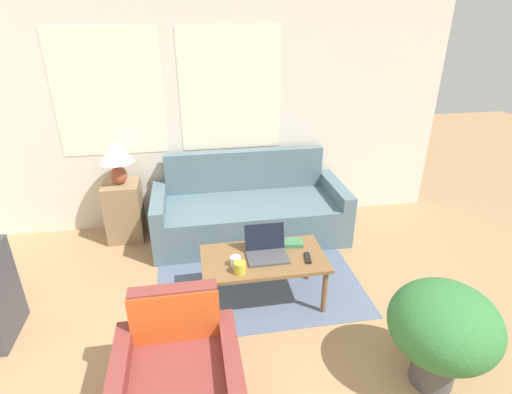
{
  "coord_description": "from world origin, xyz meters",
  "views": [
    {
      "loc": [
        0.08,
        -0.94,
        2.33
      ],
      "look_at": [
        0.66,
        2.38,
        0.75
      ],
      "focal_mm": 28.0,
      "sensor_mm": 36.0,
      "label": 1
    }
  ],
  "objects_px": {
    "table_lamp": "(116,155)",
    "armchair": "(179,390)",
    "coffee_table": "(264,262)",
    "book_red": "(293,243)",
    "couch": "(249,212)",
    "cup_navy": "(236,261)",
    "cup_yellow": "(240,268)",
    "potted_plant": "(443,328)",
    "laptop": "(266,250)",
    "tv_remote": "(308,258)"
  },
  "relations": [
    {
      "from": "cup_yellow",
      "to": "table_lamp",
      "type": "bearing_deg",
      "value": 125.46
    },
    {
      "from": "table_lamp",
      "to": "couch",
      "type": "bearing_deg",
      "value": -6.43
    },
    {
      "from": "coffee_table",
      "to": "cup_yellow",
      "type": "height_order",
      "value": "cup_yellow"
    },
    {
      "from": "cup_navy",
      "to": "cup_yellow",
      "type": "xyz_separation_m",
      "value": [
        0.02,
        -0.11,
        0.01
      ]
    },
    {
      "from": "cup_yellow",
      "to": "book_red",
      "type": "height_order",
      "value": "cup_yellow"
    },
    {
      "from": "tv_remote",
      "to": "couch",
      "type": "bearing_deg",
      "value": 103.09
    },
    {
      "from": "tv_remote",
      "to": "laptop",
      "type": "bearing_deg",
      "value": 160.43
    },
    {
      "from": "table_lamp",
      "to": "armchair",
      "type": "bearing_deg",
      "value": -75.87
    },
    {
      "from": "potted_plant",
      "to": "cup_navy",
      "type": "bearing_deg",
      "value": 142.09
    },
    {
      "from": "coffee_table",
      "to": "book_red",
      "type": "bearing_deg",
      "value": 26.78
    },
    {
      "from": "laptop",
      "to": "couch",
      "type": "bearing_deg",
      "value": 88.31
    },
    {
      "from": "couch",
      "to": "cup_yellow",
      "type": "bearing_deg",
      "value": -101.94
    },
    {
      "from": "table_lamp",
      "to": "cup_yellow",
      "type": "relative_size",
      "value": 4.93
    },
    {
      "from": "armchair",
      "to": "cup_navy",
      "type": "height_order",
      "value": "armchair"
    },
    {
      "from": "book_red",
      "to": "potted_plant",
      "type": "height_order",
      "value": "potted_plant"
    },
    {
      "from": "cup_yellow",
      "to": "potted_plant",
      "type": "xyz_separation_m",
      "value": [
        1.21,
        -0.85,
        -0.02
      ]
    },
    {
      "from": "table_lamp",
      "to": "coffee_table",
      "type": "bearing_deg",
      "value": -45.62
    },
    {
      "from": "armchair",
      "to": "book_red",
      "type": "bearing_deg",
      "value": 49.36
    },
    {
      "from": "book_red",
      "to": "potted_plant",
      "type": "relative_size",
      "value": 0.24
    },
    {
      "from": "laptop",
      "to": "coffee_table",
      "type": "bearing_deg",
      "value": -136.27
    },
    {
      "from": "armchair",
      "to": "tv_remote",
      "type": "xyz_separation_m",
      "value": [
        1.07,
        0.94,
        0.21
      ]
    },
    {
      "from": "couch",
      "to": "laptop",
      "type": "relative_size",
      "value": 6.14
    },
    {
      "from": "potted_plant",
      "to": "cup_yellow",
      "type": "bearing_deg",
      "value": 144.87
    },
    {
      "from": "table_lamp",
      "to": "book_red",
      "type": "relative_size",
      "value": 2.58
    },
    {
      "from": "laptop",
      "to": "potted_plant",
      "type": "xyz_separation_m",
      "value": [
        0.95,
        -1.06,
        -0.03
      ]
    },
    {
      "from": "couch",
      "to": "cup_navy",
      "type": "height_order",
      "value": "couch"
    },
    {
      "from": "coffee_table",
      "to": "cup_navy",
      "type": "xyz_separation_m",
      "value": [
        -0.25,
        -0.08,
        0.09
      ]
    },
    {
      "from": "couch",
      "to": "coffee_table",
      "type": "height_order",
      "value": "couch"
    },
    {
      "from": "laptop",
      "to": "armchair",
      "type": "bearing_deg",
      "value": -125.16
    },
    {
      "from": "cup_navy",
      "to": "potted_plant",
      "type": "height_order",
      "value": "potted_plant"
    },
    {
      "from": "cup_navy",
      "to": "cup_yellow",
      "type": "height_order",
      "value": "cup_yellow"
    },
    {
      "from": "tv_remote",
      "to": "table_lamp",
      "type": "bearing_deg",
      "value": 139.44
    },
    {
      "from": "armchair",
      "to": "potted_plant",
      "type": "distance_m",
      "value": 1.71
    },
    {
      "from": "table_lamp",
      "to": "cup_navy",
      "type": "bearing_deg",
      "value": -53.06
    },
    {
      "from": "book_red",
      "to": "armchair",
      "type": "bearing_deg",
      "value": -130.64
    },
    {
      "from": "laptop",
      "to": "table_lamp",
      "type": "bearing_deg",
      "value": 135.59
    },
    {
      "from": "cup_navy",
      "to": "tv_remote",
      "type": "xyz_separation_m",
      "value": [
        0.6,
        -0.01,
        -0.03
      ]
    },
    {
      "from": "potted_plant",
      "to": "table_lamp",
      "type": "bearing_deg",
      "value": 134.03
    },
    {
      "from": "couch",
      "to": "cup_navy",
      "type": "xyz_separation_m",
      "value": [
        -0.31,
        -1.26,
        0.22
      ]
    },
    {
      "from": "cup_yellow",
      "to": "cup_navy",
      "type": "bearing_deg",
      "value": 100.36
    },
    {
      "from": "potted_plant",
      "to": "couch",
      "type": "bearing_deg",
      "value": 112.55
    },
    {
      "from": "cup_navy",
      "to": "table_lamp",
      "type": "bearing_deg",
      "value": 126.94
    },
    {
      "from": "armchair",
      "to": "book_red",
      "type": "relative_size",
      "value": 4.34
    },
    {
      "from": "coffee_table",
      "to": "armchair",
      "type": "bearing_deg",
      "value": -124.82
    },
    {
      "from": "cup_navy",
      "to": "cup_yellow",
      "type": "relative_size",
      "value": 0.9
    },
    {
      "from": "cup_yellow",
      "to": "couch",
      "type": "bearing_deg",
      "value": 78.06
    },
    {
      "from": "couch",
      "to": "potted_plant",
      "type": "relative_size",
      "value": 2.73
    },
    {
      "from": "coffee_table",
      "to": "tv_remote",
      "type": "xyz_separation_m",
      "value": [
        0.36,
        -0.09,
        0.06
      ]
    },
    {
      "from": "table_lamp",
      "to": "laptop",
      "type": "xyz_separation_m",
      "value": [
        1.34,
        -1.31,
        -0.47
      ]
    },
    {
      "from": "armchair",
      "to": "laptop",
      "type": "xyz_separation_m",
      "value": [
        0.74,
        1.05,
        0.26
      ]
    }
  ]
}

